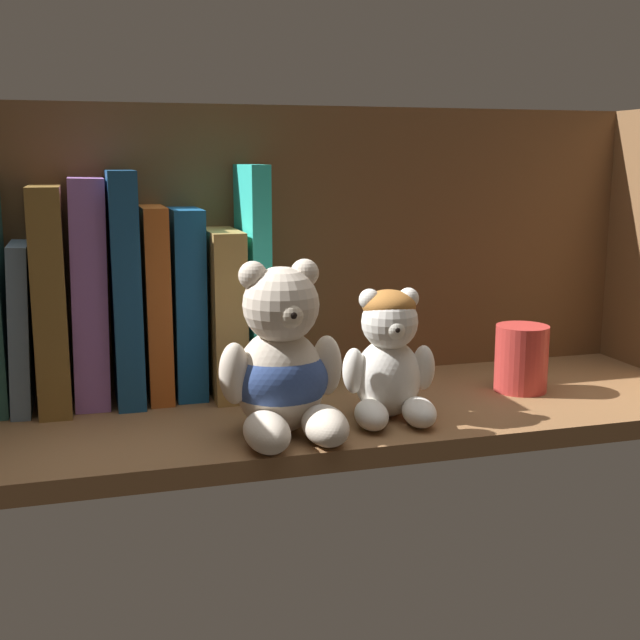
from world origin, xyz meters
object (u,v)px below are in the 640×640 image
object	(u,v)px
book_6	(155,302)
teddy_bear_smaller	(390,358)
book_4	(89,291)
book_9	(249,279)
pillar_candle	(523,359)
book_7	(186,302)
book_5	(124,287)
book_3	(51,297)
book_8	(221,311)
teddy_bear_larger	(282,367)
book_2	(22,325)

from	to	relation	value
book_6	teddy_bear_smaller	distance (cm)	26.29
book_4	book_9	bearing A→B (deg)	0.00
pillar_candle	book_7	bearing A→B (deg)	164.44
book_5	book_9	world-z (taller)	book_9
book_5	book_4	bearing A→B (deg)	180.00
book_3	book_9	size ratio (longest dim) A/B	0.92
book_8	teddy_bear_smaller	size ratio (longest dim) A/B	1.39
pillar_candle	teddy_bear_larger	bearing A→B (deg)	-167.14
book_5	book_7	distance (cm)	6.81
book_3	book_6	bearing A→B (deg)	0.00
book_2	pillar_candle	bearing A→B (deg)	-10.68
book_3	book_4	world-z (taller)	book_4
book_3	pillar_candle	distance (cm)	51.23
book_2	book_8	xyz separation A→B (cm)	(20.84, 0.00, 0.44)
book_5	book_7	bearing A→B (deg)	0.00
book_7	teddy_bear_larger	size ratio (longest dim) A/B	1.24
book_9	teddy_bear_larger	size ratio (longest dim) A/B	1.52
book_4	book_8	bearing A→B (deg)	0.00
teddy_bear_larger	book_7	bearing A→B (deg)	111.78
teddy_bear_larger	book_9	bearing A→B (deg)	88.66
teddy_bear_smaller	book_8	bearing A→B (deg)	133.99
book_4	pillar_candle	world-z (taller)	book_4
book_9	book_7	bearing A→B (deg)	180.00
book_6	teddy_bear_smaller	bearing A→B (deg)	-34.56
book_4	book_5	bearing A→B (deg)	0.00
book_4	teddy_bear_smaller	size ratio (longest dim) A/B	1.81
book_7	book_5	bearing A→B (deg)	180.00
book_8	teddy_bear_smaller	world-z (taller)	book_8
book_6	pillar_candle	size ratio (longest dim) A/B	2.78
book_9	book_6	bearing A→B (deg)	180.00
book_2	book_6	world-z (taller)	book_6
book_3	book_6	size ratio (longest dim) A/B	1.11
book_4	book_9	xyz separation A→B (cm)	(17.17, 0.00, 0.65)
book_9	teddy_bear_larger	xyz separation A→B (cm)	(-0.39, -16.57, -6.00)
book_2	book_3	distance (cm)	4.16
book_2	book_9	bearing A→B (deg)	0.00
pillar_candle	teddy_bear_smaller	bearing A→B (deg)	-164.81
book_8	book_9	world-z (taller)	book_9
book_2	book_6	bearing A→B (deg)	0.00
book_6	book_8	world-z (taller)	book_6
book_7	book_3	bearing A→B (deg)	180.00
book_4	teddy_bear_larger	distance (cm)	24.18
book_2	book_9	distance (cm)	24.34
book_2	teddy_bear_larger	distance (cm)	28.95
book_3	book_5	bearing A→B (deg)	0.00
book_2	book_5	world-z (taller)	book_5
book_3	teddy_bear_smaller	xyz separation A→B (cm)	(32.02, -14.73, -5.25)
book_3	book_4	distance (cm)	3.85
book_4	teddy_bear_larger	bearing A→B (deg)	-44.64
book_2	book_7	distance (cm)	17.10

